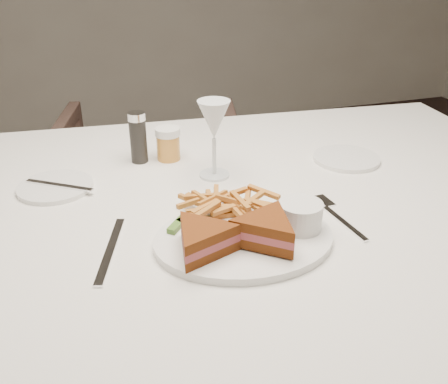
% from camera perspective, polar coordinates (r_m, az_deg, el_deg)
% --- Properties ---
extents(table, '(1.69, 1.20, 0.75)m').
position_cam_1_polar(table, '(1.24, -0.74, -16.70)').
color(table, silver).
rests_on(table, ground).
extents(chair_far, '(0.82, 0.79, 0.71)m').
position_cam_1_polar(chair_far, '(1.96, -8.37, 0.13)').
color(chair_far, '#46322B').
rests_on(chair_far, ground).
extents(table_setting, '(0.84, 0.60, 0.18)m').
position_cam_1_polar(table_setting, '(0.96, 0.20, -0.72)').
color(table_setting, white).
rests_on(table_setting, table).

